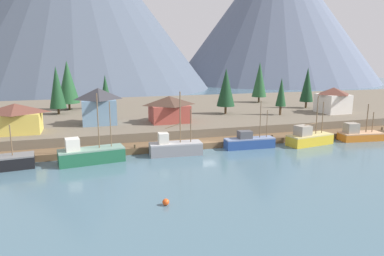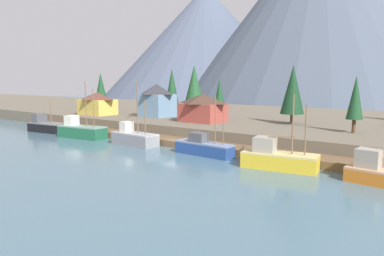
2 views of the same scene
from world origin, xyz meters
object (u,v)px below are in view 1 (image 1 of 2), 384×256
Objects in this scene: conifer_near_right at (105,90)px; channel_buoy at (166,202)px; conifer_far_left at (226,87)px; fishing_boat_green at (90,154)px; fishing_boat_grey at (175,147)px; fishing_boat_orange at (359,135)px; conifer_mid_right at (68,82)px; house_red at (169,109)px; house_yellow at (16,118)px; house_white at (333,100)px; fishing_boat_yellow at (309,138)px; conifer_near_left at (57,87)px; fishing_boat_blue at (249,142)px; house_blue at (99,106)px; fishing_boat_black at (0,161)px; conifer_mid_left at (281,92)px; conifer_back_left at (260,80)px; conifer_centre at (307,85)px.

conifer_near_right is 11.92× the size of channel_buoy.
conifer_far_left is 45.95m from channel_buoy.
fishing_boat_green is 38.48m from conifer_near_right.
fishing_boat_grey is 34.62m from fishing_boat_orange.
conifer_mid_right is at bearing 87.96° from fishing_boat_green.
house_red is 26.86m from house_yellow.
fishing_boat_grey reaches higher than house_white.
house_white is at bearing 23.65° from fishing_boat_grey.
fishing_boat_yellow is 53.68m from conifer_near_left.
fishing_boat_green is 1.17× the size of fishing_boat_blue.
house_blue is 17.02m from conifer_near_left.
house_red is at bearing 82.94° from fishing_boat_grey.
house_yellow is at bearing 81.69° from fishing_boat_black.
fishing_boat_grey is 0.84× the size of conifer_mid_right.
fishing_boat_orange is 0.75× the size of conifer_near_left.
fishing_boat_yellow is at bearing -26.59° from house_blue.
conifer_near_left is (5.23, 19.44, 3.45)m from house_yellow.
conifer_mid_right is at bearing 149.64° from fishing_boat_orange.
house_blue is (13.52, 4.80, 0.94)m from house_yellow.
channel_buoy is (-8.12, -32.99, -4.75)m from house_red.
house_white is (41.01, 15.41, 4.29)m from fishing_boat_grey.
conifer_mid_left reaches higher than house_red.
conifer_near_right is 29.95m from conifer_far_left.
house_red is (2.62, 14.69, 3.94)m from fishing_boat_grey.
conifer_mid_right is 1.16× the size of conifer_far_left.
fishing_boat_yellow is 0.77× the size of conifer_back_left.
conifer_mid_left is at bearing 45.77° from channel_buoy.
house_yellow is 0.79× the size of conifer_far_left.
conifer_near_left reaches higher than house_red.
house_red is 0.95× the size of house_yellow.
fishing_boat_blue is 36.59m from conifer_centre.
conifer_mid_right is (-51.45, 38.32, 8.10)m from fishing_boat_orange.
conifer_near_right reaches higher than conifer_mid_left.
conifer_near_right is 41.84m from conifer_mid_left.
conifer_mid_right is at bearing 71.95° from fishing_boat_black.
channel_buoy is at bearing -78.64° from conifer_mid_right.
house_blue is 51.07m from conifer_centre.
conifer_back_left reaches higher than conifer_mid_left.
conifer_back_left is (33.96, 37.68, 7.75)m from fishing_boat_grey.
house_red is 27.34m from conifer_near_left.
channel_buoy is (5.06, -34.91, -5.63)m from house_blue.
conifer_near_left is 1.31× the size of conifer_mid_left.
house_red reaches higher than fishing_boat_black.
conifer_centre is (50.49, 7.34, 2.34)m from house_blue.
fishing_boat_yellow is 1.08× the size of house_yellow.
fishing_boat_green is 37.35m from conifer_far_left.
conifer_back_left is at bearing -0.43° from conifer_mid_right.
conifer_back_left reaches higher than conifer_near_left.
conifer_near_left is at bearing 124.16° from fishing_boat_grey.
conifer_mid_right is at bearing 179.57° from conifer_back_left.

